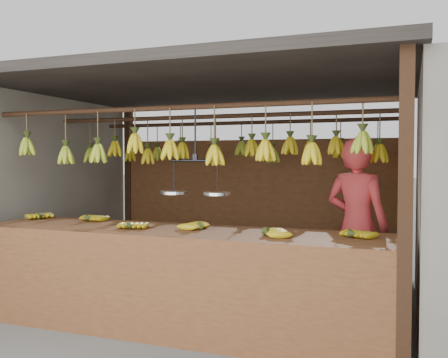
% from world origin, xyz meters
% --- Properties ---
extents(ground, '(80.00, 80.00, 0.00)m').
position_xyz_m(ground, '(0.00, 0.00, 0.00)').
color(ground, '#5B5B57').
extents(stall, '(4.30, 3.30, 2.40)m').
position_xyz_m(stall, '(0.00, 0.33, 1.97)').
color(stall, black).
rests_on(stall, ground).
extents(counter, '(3.82, 0.87, 0.96)m').
position_xyz_m(counter, '(0.11, -1.24, 0.71)').
color(counter, brown).
rests_on(counter, ground).
extents(hanging_bananas, '(3.56, 2.25, 0.39)m').
position_xyz_m(hanging_bananas, '(0.01, -0.01, 1.62)').
color(hanging_bananas, '#92A523').
rests_on(hanging_bananas, ground).
extents(balance_scale, '(0.67, 0.25, 0.79)m').
position_xyz_m(balance_scale, '(0.21, -1.00, 1.27)').
color(balance_scale, black).
rests_on(balance_scale, ground).
extents(vendor, '(0.73, 0.60, 1.74)m').
position_xyz_m(vendor, '(1.54, -0.10, 0.87)').
color(vendor, '#BF3333').
rests_on(vendor, ground).
extents(bag_bundles, '(0.08, 0.26, 1.21)m').
position_xyz_m(bag_bundles, '(1.94, 1.35, 0.98)').
color(bag_bundles, red).
rests_on(bag_bundles, ground).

